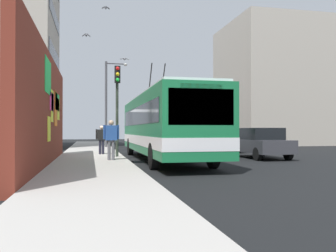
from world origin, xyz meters
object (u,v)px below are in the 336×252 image
(city_bus, at_px, (163,124))
(street_lamp, at_px, (108,98))
(parked_car_black, at_px, (218,139))
(parked_car_champagne, at_px, (178,136))
(parked_car_red, at_px, (194,138))
(parked_car_dark_gray, at_px, (260,142))
(traffic_light, at_px, (117,96))
(pedestrian_at_curb, at_px, (111,136))
(pedestrian_midblock, at_px, (102,138))

(city_bus, xyz_separation_m, street_lamp, (11.42, 2.06, 2.23))
(parked_car_black, distance_m, parked_car_champagne, 11.83)
(parked_car_black, distance_m, parked_car_red, 5.87)
(parked_car_dark_gray, relative_size, parked_car_red, 0.87)
(city_bus, relative_size, parked_car_red, 2.58)
(traffic_light, bearing_deg, pedestrian_at_curb, 168.27)
(parked_car_black, xyz_separation_m, street_lamp, (5.04, 7.26, 3.17))
(parked_car_champagne, distance_m, street_lamp, 10.43)
(parked_car_champagne, height_order, street_lamp, street_lamp)
(city_bus, height_order, traffic_light, city_bus)
(parked_car_black, distance_m, traffic_light, 9.48)
(parked_car_black, distance_m, pedestrian_midblock, 8.77)
(parked_car_black, bearing_deg, traffic_light, 126.88)
(parked_car_dark_gray, distance_m, street_lamp, 13.71)
(parked_car_dark_gray, bearing_deg, parked_car_red, -0.00)
(parked_car_red, relative_size, traffic_light, 1.06)
(parked_car_black, xyz_separation_m, parked_car_champagne, (11.83, 0.00, -0.00))
(city_bus, bearing_deg, pedestrian_at_curb, 113.12)
(city_bus, relative_size, parked_car_black, 2.50)
(parked_car_red, xyz_separation_m, pedestrian_at_curb, (-13.34, 7.76, 0.36))
(parked_car_champagne, xyz_separation_m, traffic_light, (-17.34, 7.35, 2.34))
(parked_car_red, bearing_deg, street_lamp, 96.49)
(parked_car_champagne, bearing_deg, street_lamp, 133.06)
(parked_car_dark_gray, bearing_deg, traffic_light, 85.12)
(parked_car_champagne, height_order, traffic_light, traffic_light)
(pedestrian_midblock, bearing_deg, traffic_light, -161.11)
(city_bus, xyz_separation_m, parked_car_champagne, (18.21, -5.20, -0.93))
(parked_car_dark_gray, relative_size, pedestrian_at_curb, 2.38)
(pedestrian_midblock, distance_m, street_lamp, 9.05)
(parked_car_black, xyz_separation_m, pedestrian_midblock, (-3.47, 8.05, 0.22))
(parked_car_dark_gray, bearing_deg, parked_car_champagne, -0.00)
(pedestrian_at_curb, bearing_deg, parked_car_champagne, -21.89)
(parked_car_red, bearing_deg, traffic_light, 147.15)
(parked_car_red, relative_size, pedestrian_midblock, 3.07)
(pedestrian_midblock, bearing_deg, parked_car_black, -66.65)
(city_bus, bearing_deg, parked_car_black, -39.18)
(city_bus, relative_size, traffic_light, 2.73)
(parked_car_black, bearing_deg, parked_car_red, 0.00)
(parked_car_red, xyz_separation_m, street_lamp, (-0.83, 7.26, 3.17))
(pedestrian_midblock, relative_size, traffic_light, 0.35)
(parked_car_champagne, bearing_deg, parked_car_red, -180.00)
(parked_car_dark_gray, relative_size, pedestrian_midblock, 2.68)
(parked_car_champagne, xyz_separation_m, pedestrian_at_curb, (-19.30, 7.76, 0.36))
(pedestrian_midblock, xyz_separation_m, traffic_light, (-2.04, -0.70, 2.12))
(parked_car_black, height_order, traffic_light, traffic_light)
(pedestrian_at_curb, bearing_deg, traffic_light, -11.73)
(city_bus, relative_size, parked_car_champagne, 2.55)
(street_lamp, bearing_deg, parked_car_red, -83.51)
(parked_car_dark_gray, xyz_separation_m, parked_car_black, (6.14, -0.00, 0.00))
(city_bus, xyz_separation_m, pedestrian_at_curb, (-1.09, 2.56, -0.58))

